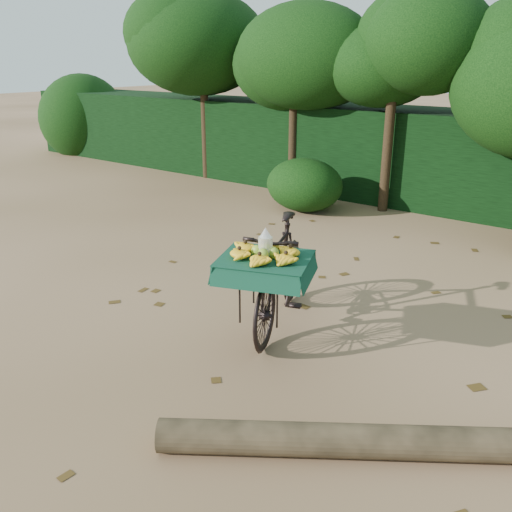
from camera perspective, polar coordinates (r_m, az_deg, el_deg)
The scene contains 7 objects.
ground at distance 5.56m, azimuth 7.78°, elevation -9.88°, with size 80.00×80.00×0.00m, color tan.
vendor_bicycle at distance 5.78m, azimuth 2.45°, elevation -1.78°, with size 1.33×2.06×1.19m.
fallen_log at distance 4.31m, azimuth 14.55°, elevation -18.43°, with size 0.25×0.25×3.52m, color brown.
hedge_backdrop at distance 10.96m, azimuth 24.60°, elevation 8.64°, with size 26.00×1.80×1.80m, color black.
tree_row at distance 10.21m, azimuth 20.82°, elevation 14.69°, with size 14.50×2.00×4.00m, color black, non-canonical shape.
bush_clumps at distance 9.04m, azimuth 24.31°, elevation 3.56°, with size 8.80×1.70×0.90m, color black, non-canonical shape.
leaf_litter at distance 6.07m, azimuth 10.82°, elevation -7.27°, with size 7.00×7.30×0.01m, color #483313, non-canonical shape.
Camera 1 is at (2.25, -4.26, 2.78)m, focal length 38.00 mm.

